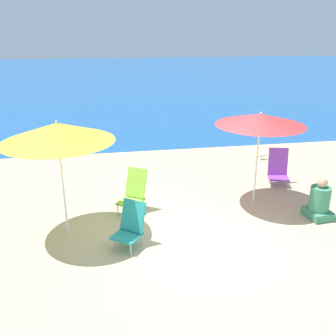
% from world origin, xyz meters
% --- Properties ---
extents(ground_plane, '(60.00, 60.00, 0.00)m').
position_xyz_m(ground_plane, '(0.00, 0.00, 0.00)').
color(ground_plane, '#C6B284').
extents(sea_water, '(60.00, 40.00, 0.01)m').
position_xyz_m(sea_water, '(0.00, 24.81, 0.00)').
color(sea_water, '#1E5699').
rests_on(sea_water, ground).
extents(beach_umbrella_red, '(1.75, 1.75, 1.93)m').
position_xyz_m(beach_umbrella_red, '(1.41, 0.88, 1.77)').
color(beach_umbrella_red, white).
rests_on(beach_umbrella_red, ground).
extents(beach_umbrella_yellow, '(1.86, 1.86, 2.04)m').
position_xyz_m(beach_umbrella_yellow, '(-2.35, 0.28, 1.85)').
color(beach_umbrella_yellow, white).
rests_on(beach_umbrella_yellow, ground).
extents(beach_chair_lime, '(0.67, 0.72, 0.85)m').
position_xyz_m(beach_chair_lime, '(-1.09, 0.94, 0.42)').
color(beach_chair_lime, silver).
rests_on(beach_chair_lime, ground).
extents(beach_chair_teal, '(0.64, 0.66, 0.75)m').
position_xyz_m(beach_chair_teal, '(-1.27, -0.31, 0.37)').
color(beach_chair_teal, silver).
rests_on(beach_chair_teal, ground).
extents(beach_chair_purple, '(0.55, 0.56, 0.84)m').
position_xyz_m(beach_chair_purple, '(2.36, 1.77, 0.39)').
color(beach_chair_purple, silver).
rests_on(beach_chair_purple, ground).
extents(person_seated_near, '(0.47, 0.53, 0.83)m').
position_xyz_m(person_seated_near, '(2.36, 0.02, 0.32)').
color(person_seated_near, '#3F8C66').
rests_on(person_seated_near, ground).
extents(seagull, '(0.27, 0.11, 0.23)m').
position_xyz_m(seagull, '(2.73, 3.44, 0.14)').
color(seagull, gold).
rests_on(seagull, ground).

